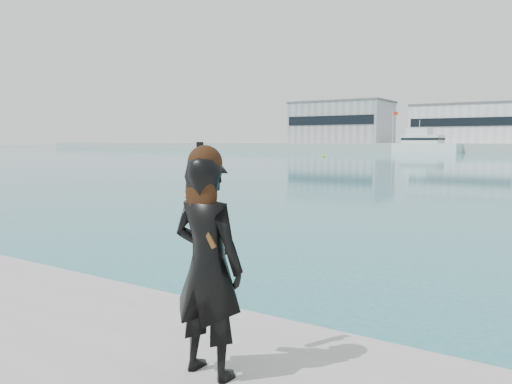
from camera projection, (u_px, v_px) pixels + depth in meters
warehouse_grey_left at (341, 122)px, 140.14m from camera, size 26.52×16.36×11.50m
warehouse_white at (466, 124)px, 122.24m from camera, size 24.48×15.35×9.50m
flagpole_left at (393, 125)px, 125.14m from camera, size 1.28×0.16×8.00m
motor_yacht at (424, 143)px, 111.30m from camera, size 16.00×7.34×7.21m
buoy_far at (323, 157)px, 80.72m from camera, size 0.50×0.50×0.50m
woman at (207, 259)px, 3.95m from camera, size 0.65×0.43×1.87m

